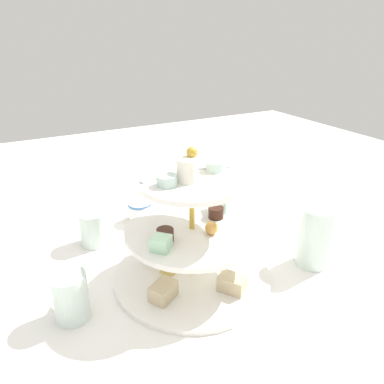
{
  "coord_description": "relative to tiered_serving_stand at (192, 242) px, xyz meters",
  "views": [
    {
      "loc": [
        0.28,
        0.52,
        0.45
      ],
      "look_at": [
        0.0,
        0.0,
        0.18
      ],
      "focal_mm": 33.83,
      "sensor_mm": 36.0,
      "label": 1
    }
  ],
  "objects": [
    {
      "name": "butter_knife_right",
      "position": [
        -0.21,
        -0.22,
        -0.08
      ],
      "size": [
        0.12,
        0.14,
        0.0
      ],
      "primitive_type": "cube",
      "rotation": [
        0.0,
        0.0,
        5.4
      ],
      "color": "silver",
      "rests_on": "ground_plane"
    },
    {
      "name": "water_glass_tall_right",
      "position": [
        -0.24,
        0.08,
        -0.02
      ],
      "size": [
        0.07,
        0.07,
        0.13
      ],
      "primitive_type": "cylinder",
      "color": "silver",
      "rests_on": "ground_plane"
    },
    {
      "name": "water_glass_short_left",
      "position": [
        0.14,
        -0.22,
        -0.04
      ],
      "size": [
        0.06,
        0.06,
        0.08
      ],
      "primitive_type": "cylinder",
      "color": "silver",
      "rests_on": "ground_plane"
    },
    {
      "name": "ground_plane",
      "position": [
        -0.0,
        -0.0,
        -0.08
      ],
      "size": [
        2.4,
        2.4,
        0.0
      ],
      "primitive_type": "plane",
      "color": "white"
    },
    {
      "name": "teacup_with_saucer",
      "position": [
        0.01,
        -0.27,
        -0.06
      ],
      "size": [
        0.09,
        0.09,
        0.05
      ],
      "color": "white",
      "rests_on": "ground_plane"
    },
    {
      "name": "tiered_serving_stand",
      "position": [
        0.0,
        0.0,
        0.0
      ],
      "size": [
        0.31,
        0.31,
        0.27
      ],
      "color": "white",
      "rests_on": "ground_plane"
    },
    {
      "name": "water_glass_mid_back",
      "position": [
        0.23,
        -0.0,
        -0.04
      ],
      "size": [
        0.06,
        0.06,
        0.09
      ],
      "primitive_type": "cylinder",
      "color": "silver",
      "rests_on": "ground_plane"
    }
  ]
}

